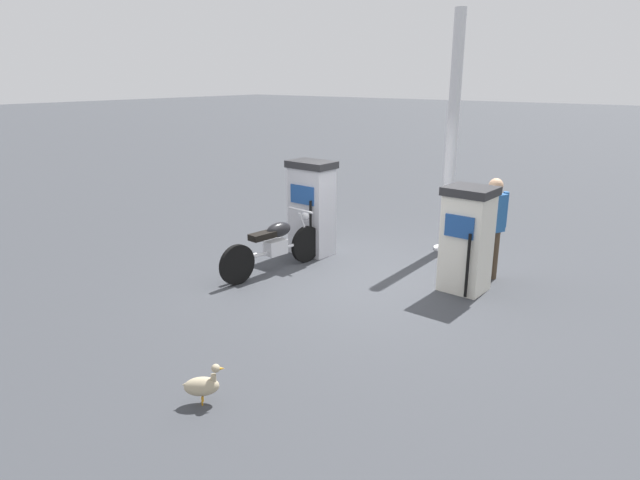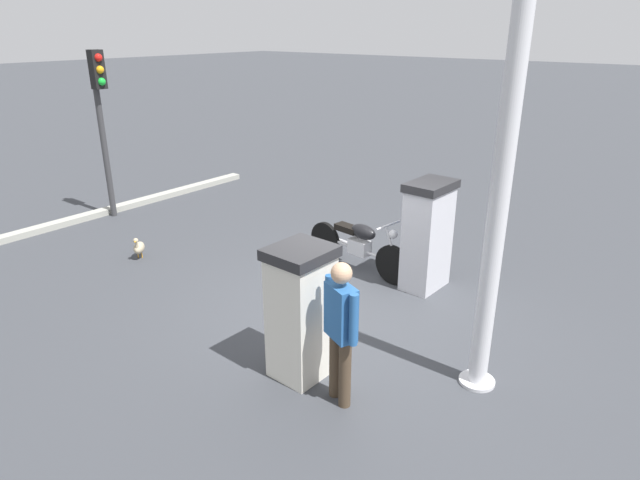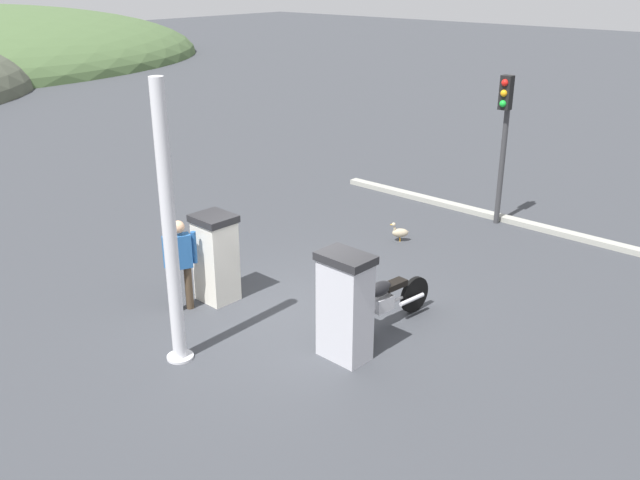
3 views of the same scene
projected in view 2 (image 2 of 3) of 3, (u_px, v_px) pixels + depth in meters
The scene contains 9 objects.
ground_plane at pixel (339, 311), 7.74m from camera, with size 120.00×120.00×0.00m, color #383A3F.
fuel_pump_near at pixel (427, 235), 8.17m from camera, with size 0.60×0.81×1.67m.
fuel_pump_far at pixel (301, 312), 6.09m from camera, with size 0.67×0.70×1.57m.
motorcycle_near_pump at pixel (359, 244), 8.88m from camera, with size 2.10×0.60×0.95m.
attendant_person at pixel (341, 325), 5.57m from camera, with size 0.56×0.32×1.61m.
wandering_duck at pixel (139, 247), 9.43m from camera, with size 0.36×0.37×0.42m.
roadside_traffic_light at pixel (101, 105), 10.73m from camera, with size 0.38×0.24×3.34m.
canopy_support_pole at pixel (498, 215), 5.46m from camera, with size 0.40×0.40×4.16m.
road_edge_kerb at pixel (93, 215), 11.49m from camera, with size 0.24×8.15×0.12m.
Camera 2 is at (-4.07, 5.50, 3.77)m, focal length 30.75 mm.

